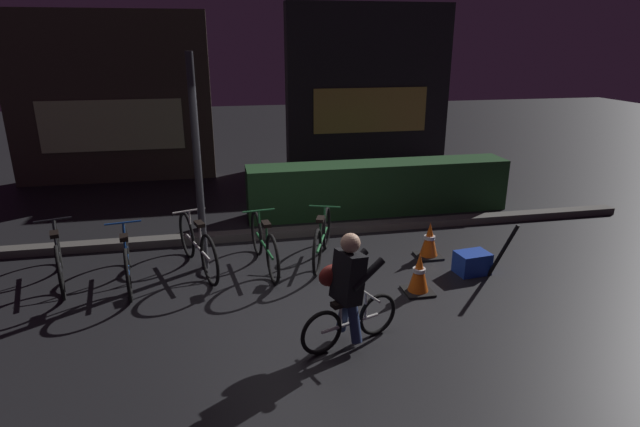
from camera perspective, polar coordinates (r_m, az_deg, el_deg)
ground_plane at (r=6.47m, az=-0.70°, el=-9.38°), size 40.00×40.00×0.00m
sidewalk_curb at (r=8.43m, az=-3.48°, el=-2.08°), size 12.00×0.24×0.12m
hedge_row at (r=9.52m, az=6.49°, el=2.87°), size 4.80×0.70×0.94m
storefront_left at (r=12.37m, az=-22.13°, el=11.68°), size 4.27×0.54×3.66m
storefront_right at (r=13.41m, az=5.38°, el=13.91°), size 4.16×0.54×3.91m
street_post at (r=7.00m, az=-13.39°, el=5.07°), size 0.10×0.10×2.91m
parked_bike_leftmost at (r=7.54m, az=-26.98°, el=-4.29°), size 0.56×1.67×0.79m
parked_bike_left_mid at (r=7.15m, az=-20.59°, el=-4.73°), size 0.46×1.65×0.77m
parked_bike_center_left at (r=7.26m, az=-13.42°, el=-3.51°), size 0.61×1.66×0.80m
parked_bike_center_right at (r=7.19m, az=-6.20°, el=-3.43°), size 0.46×1.66×0.77m
parked_bike_right_mid at (r=7.39m, az=0.23°, el=-2.77°), size 0.60×1.55×0.75m
traffic_cone_near at (r=6.61m, az=10.90°, el=-6.57°), size 0.36×0.36×0.54m
traffic_cone_far at (r=7.70m, az=12.02°, el=-2.96°), size 0.36×0.36×0.53m
blue_crate at (r=7.37m, az=16.50°, el=-5.25°), size 0.48×0.37×0.30m
cyclist at (r=5.31m, az=3.06°, el=-8.40°), size 1.13×0.51×1.25m
closed_umbrella at (r=7.21m, az=19.60°, el=-3.92°), size 0.26×0.30×0.81m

